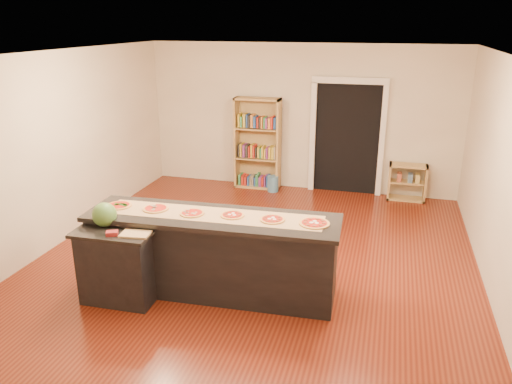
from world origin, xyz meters
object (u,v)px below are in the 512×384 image
(bookshelf, at_px, (257,144))
(waste_bin, at_px, (273,184))
(side_counter, at_px, (121,263))
(low_shelf, at_px, (407,182))
(watermelon, at_px, (104,215))
(kitchen_island, at_px, (213,254))

(bookshelf, relative_size, waste_bin, 5.83)
(side_counter, distance_m, low_shelf, 5.62)
(watermelon, bearing_deg, kitchen_island, 19.55)
(kitchen_island, xyz_separation_m, bookshelf, (-0.53, 4.06, 0.39))
(waste_bin, distance_m, watermelon, 4.51)
(low_shelf, distance_m, waste_bin, 2.53)
(side_counter, bearing_deg, waste_bin, 77.47)
(low_shelf, relative_size, waste_bin, 2.23)
(side_counter, bearing_deg, kitchen_island, 21.68)
(bookshelf, relative_size, watermelon, 6.29)
(bookshelf, relative_size, low_shelf, 2.61)
(kitchen_island, xyz_separation_m, low_shelf, (2.35, 4.07, -0.16))
(kitchen_island, relative_size, low_shelf, 4.45)
(kitchen_island, relative_size, bookshelf, 1.70)
(kitchen_island, xyz_separation_m, side_counter, (-1.01, -0.43, -0.05))
(bookshelf, bearing_deg, kitchen_island, -82.56)
(waste_bin, bearing_deg, low_shelf, 4.18)
(kitchen_island, bearing_deg, waste_bin, 89.82)
(side_counter, distance_m, bookshelf, 4.54)
(kitchen_island, distance_m, low_shelf, 4.70)
(watermelon, bearing_deg, waste_bin, 76.89)
(bookshelf, bearing_deg, side_counter, -96.10)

